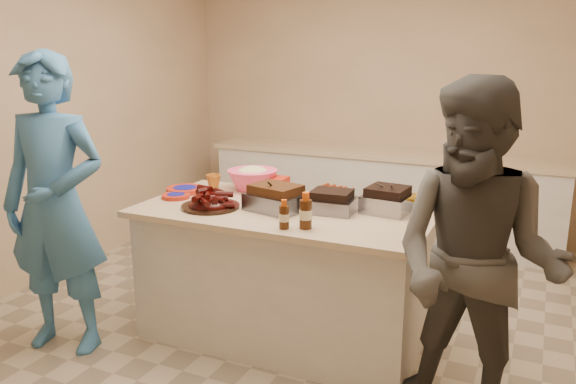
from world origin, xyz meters
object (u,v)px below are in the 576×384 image
at_px(island, 285,334).
at_px(guest_blue, 70,343).
at_px(rib_platter, 211,208).
at_px(roasting_pan, 387,212).
at_px(bbq_bottle_a, 284,229).
at_px(bbq_bottle_b, 306,228).
at_px(mustard_bottle, 263,198).
at_px(plastic_cup, 214,188).
at_px(coleslaw_bowl, 253,190).

height_order(island, guest_blue, island).
distance_m(rib_platter, roasting_pan, 1.13).
relative_size(roasting_pan, bbq_bottle_a, 1.62).
bearing_deg(bbq_bottle_b, bbq_bottle_a, -152.52).
relative_size(bbq_bottle_b, mustard_bottle, 2.01).
distance_m(roasting_pan, guest_blue, 2.26).
bearing_deg(bbq_bottle_a, rib_platter, 162.39).
xyz_separation_m(rib_platter, bbq_bottle_a, (0.62, -0.20, 0.00)).
relative_size(bbq_bottle_b, plastic_cup, 1.93).
bearing_deg(guest_blue, coleslaw_bowl, 40.39).
distance_m(island, rib_platter, 1.02).
bearing_deg(bbq_bottle_b, island, 131.39).
xyz_separation_m(island, guest_blue, (-1.24, -0.71, 0.00)).
bearing_deg(coleslaw_bowl, roasting_pan, -8.78).
distance_m(bbq_bottle_a, mustard_bottle, 0.70).
bearing_deg(bbq_bottle_a, roasting_pan, 52.94).
height_order(roasting_pan, mustard_bottle, roasting_pan).
relative_size(roasting_pan, mustard_bottle, 2.62).
xyz_separation_m(rib_platter, coleslaw_bowl, (0.01, 0.55, 0.00)).
xyz_separation_m(island, roasting_pan, (0.62, 0.21, 0.89)).
bearing_deg(roasting_pan, mustard_bottle, -172.73).
xyz_separation_m(mustard_bottle, guest_blue, (-0.99, -0.89, -0.89)).
height_order(mustard_bottle, plastic_cup, plastic_cup).
bearing_deg(island, plastic_cup, 157.45).
relative_size(bbq_bottle_a, bbq_bottle_b, 0.81).
bearing_deg(rib_platter, coleslaw_bowl, 88.62).
xyz_separation_m(coleslaw_bowl, bbq_bottle_a, (0.61, -0.75, -0.00)).
bearing_deg(bbq_bottle_b, plastic_cup, 148.64).
height_order(bbq_bottle_a, plastic_cup, bbq_bottle_a).
bearing_deg(plastic_cup, bbq_bottle_b, -31.36).
height_order(bbq_bottle_b, mustard_bottle, bbq_bottle_b).
distance_m(island, guest_blue, 1.43).
bearing_deg(plastic_cup, guest_blue, -117.57).
bearing_deg(roasting_pan, coleslaw_bowl, 176.80).
bearing_deg(mustard_bottle, guest_blue, -138.05).
relative_size(island, bbq_bottle_a, 11.04).
height_order(plastic_cup, guest_blue, plastic_cup).
relative_size(roasting_pan, guest_blue, 0.15).
xyz_separation_m(rib_platter, roasting_pan, (1.07, 0.39, 0.00)).
xyz_separation_m(coleslaw_bowl, bbq_bottle_b, (0.72, -0.69, -0.00)).
bearing_deg(guest_blue, roasting_pan, 13.50).
relative_size(island, bbq_bottle_b, 8.89).
height_order(island, coleslaw_bowl, coleslaw_bowl).
bearing_deg(bbq_bottle_a, bbq_bottle_b, 27.48).
xyz_separation_m(coleslaw_bowl, plastic_cup, (-0.29, -0.08, -0.00)).
xyz_separation_m(bbq_bottle_b, plastic_cup, (-1.01, 0.61, 0.00)).
bearing_deg(rib_platter, bbq_bottle_a, -17.61).
bearing_deg(mustard_bottle, roasting_pan, 1.69).
height_order(coleslaw_bowl, guest_blue, coleslaw_bowl).
xyz_separation_m(bbq_bottle_a, guest_blue, (-1.42, -0.33, -0.89)).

